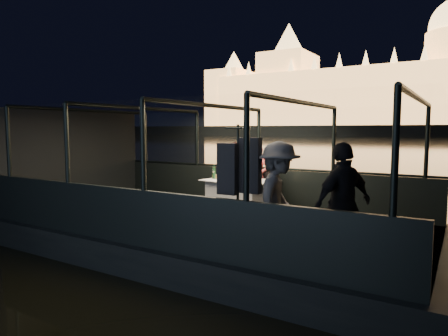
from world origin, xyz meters
The scene contains 26 objects.
river_water centered at (0.00, 80.00, 0.00)m, with size 500.00×500.00×0.00m, color black.
boat_hull centered at (0.00, 0.00, 0.00)m, with size 8.60×4.40×1.00m, color black.
boat_deck centered at (0.00, 0.00, 0.48)m, with size 8.00×4.00×0.04m, color black.
gunwale_port centered at (0.00, 2.00, 0.95)m, with size 8.00×0.08×0.90m, color black.
gunwale_starboard centered at (0.00, -2.00, 0.95)m, with size 8.00×0.08×0.90m, color black.
cabin_glass_port centered at (0.00, 2.00, 2.10)m, with size 8.00×0.02×1.40m, color #99B2B2, non-canonical shape.
cabin_glass_starboard centered at (0.00, -2.00, 2.10)m, with size 8.00×0.02×1.40m, color #99B2B2, non-canonical shape.
cabin_roof_glass centered at (0.00, 0.00, 2.80)m, with size 8.00×4.00×0.02m, color #99B2B2, non-canonical shape.
end_wall_fore centered at (-4.00, 0.00, 1.65)m, with size 0.02×4.00×2.30m, color black, non-canonical shape.
end_wall_aft centered at (4.00, 0.00, 1.65)m, with size 0.02×4.00×2.30m, color black, non-canonical shape.
canopy_ribs centered at (0.00, 0.00, 1.65)m, with size 8.00×4.00×2.30m, color black, non-canonical shape.
dining_table_central centered at (0.16, 0.80, 0.89)m, with size 1.45×1.05×0.77m, color white.
chair_port_left centered at (-0.23, 1.33, 0.95)m, with size 0.46×0.46×0.98m, color black.
chair_port_right centered at (0.48, 1.47, 0.95)m, with size 0.40×0.40×0.86m, color black.
coat_stand centered at (1.45, -1.60, 1.40)m, with size 0.53×0.42×1.91m, color black, non-canonical shape.
person_woman_coral centered at (0.21, 1.54, 1.25)m, with size 0.54×0.36×1.50m, color #E05251.
person_man_maroon centered at (-0.33, 1.56, 1.25)m, with size 0.74×0.58×1.55m, color #391410.
passenger_stripe centered at (1.97, -1.35, 1.35)m, with size 1.08×0.61×1.68m, color silver.
passenger_dark centered at (2.87, -1.23, 1.35)m, with size 0.99×0.41×1.68m, color black.
wine_bottle centered at (-0.44, 0.71, 1.42)m, with size 0.07×0.07×0.31m, color #13341C.
bread_basket centered at (-0.44, 0.81, 1.31)m, with size 0.20×0.20×0.08m, color olive.
amber_candle centered at (0.09, 0.69, 1.31)m, with size 0.05×0.05×0.07m, color yellow.
plate_near centered at (0.39, 0.56, 1.27)m, with size 0.22×0.22×0.01m, color silver.
plate_far centered at (-0.37, 0.88, 1.27)m, with size 0.22×0.22×0.01m, color silver.
wine_glass_white centered at (-0.44, 0.69, 1.36)m, with size 0.06×0.06×0.19m, color silver, non-canonical shape.
wine_glass_red centered at (0.25, 1.01, 1.36)m, with size 0.07×0.07×0.21m, color white, non-canonical shape.
Camera 1 is at (4.24, -6.59, 2.33)m, focal length 32.00 mm.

